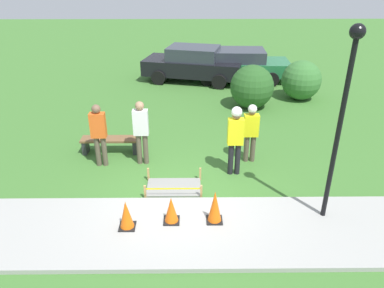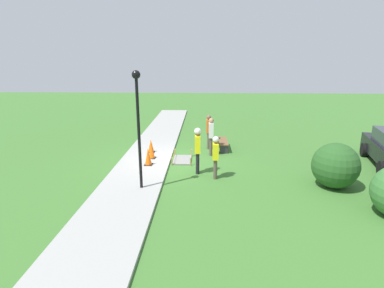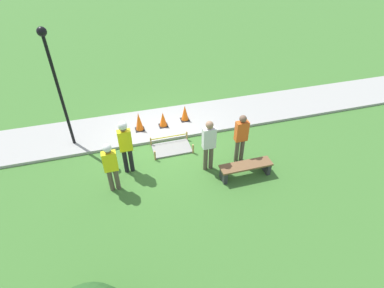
{
  "view_description": "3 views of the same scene",
  "coord_description": "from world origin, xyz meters",
  "px_view_note": "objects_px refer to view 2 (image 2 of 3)",
  "views": [
    {
      "loc": [
        0.18,
        -7.29,
        5.1
      ],
      "look_at": [
        0.27,
        1.12,
        0.95
      ],
      "focal_mm": 35.0,
      "sensor_mm": 36.0,
      "label": 1
    },
    {
      "loc": [
        12.79,
        1.47,
        4.42
      ],
      "look_at": [
        -0.27,
        0.97,
        0.77
      ],
      "focal_mm": 28.0,
      "sensor_mm": 36.0,
      "label": 2
    },
    {
      "loc": [
        1.45,
        8.74,
        6.5
      ],
      "look_at": [
        -0.6,
        1.68,
        0.97
      ],
      "focal_mm": 28.0,
      "sensor_mm": 36.0,
      "label": 3
    }
  ],
  "objects_px": {
    "worker_supervisor": "(216,154)",
    "lamppost_near": "(138,114)",
    "traffic_cone_far_patch": "(152,152)",
    "traffic_cone_sidewalk_edge": "(148,157)",
    "bystander_in_orange_shirt": "(209,130)",
    "traffic_cone_near_patch": "(151,146)",
    "bystander_in_gray_shirt": "(211,134)",
    "worker_assistant": "(198,146)",
    "park_bench": "(223,143)"
  },
  "relations": [
    {
      "from": "worker_supervisor",
      "to": "lamppost_near",
      "type": "xyz_separation_m",
      "value": [
        1.23,
        -2.64,
        1.74
      ]
    },
    {
      "from": "traffic_cone_far_patch",
      "to": "traffic_cone_sidewalk_edge",
      "type": "distance_m",
      "value": 0.92
    },
    {
      "from": "worker_supervisor",
      "to": "bystander_in_orange_shirt",
      "type": "height_order",
      "value": "bystander_in_orange_shirt"
    },
    {
      "from": "traffic_cone_near_patch",
      "to": "traffic_cone_far_patch",
      "type": "distance_m",
      "value": 0.93
    },
    {
      "from": "bystander_in_gray_shirt",
      "to": "lamppost_near",
      "type": "bearing_deg",
      "value": -31.18
    },
    {
      "from": "traffic_cone_near_patch",
      "to": "worker_assistant",
      "type": "bearing_deg",
      "value": 43.22
    },
    {
      "from": "park_bench",
      "to": "traffic_cone_near_patch",
      "type": "bearing_deg",
      "value": -74.31
    },
    {
      "from": "traffic_cone_far_patch",
      "to": "worker_supervisor",
      "type": "height_order",
      "value": "worker_supervisor"
    },
    {
      "from": "traffic_cone_far_patch",
      "to": "worker_assistant",
      "type": "xyz_separation_m",
      "value": [
        1.56,
        2.13,
        0.75
      ]
    },
    {
      "from": "traffic_cone_near_patch",
      "to": "traffic_cone_far_patch",
      "type": "xyz_separation_m",
      "value": [
        0.91,
        0.19,
        -0.02
      ]
    },
    {
      "from": "bystander_in_orange_shirt",
      "to": "lamppost_near",
      "type": "distance_m",
      "value": 6.09
    },
    {
      "from": "traffic_cone_near_patch",
      "to": "worker_supervisor",
      "type": "bearing_deg",
      "value": 45.35
    },
    {
      "from": "park_bench",
      "to": "worker_supervisor",
      "type": "height_order",
      "value": "worker_supervisor"
    },
    {
      "from": "park_bench",
      "to": "bystander_in_orange_shirt",
      "type": "bearing_deg",
      "value": -97.38
    },
    {
      "from": "lamppost_near",
      "to": "bystander_in_orange_shirt",
      "type": "bearing_deg",
      "value": 155.31
    },
    {
      "from": "park_bench",
      "to": "worker_assistant",
      "type": "bearing_deg",
      "value": -19.71
    },
    {
      "from": "traffic_cone_sidewalk_edge",
      "to": "lamppost_near",
      "type": "bearing_deg",
      "value": 4.3
    },
    {
      "from": "traffic_cone_near_patch",
      "to": "bystander_in_orange_shirt",
      "type": "xyz_separation_m",
      "value": [
        -1.1,
        2.81,
        0.59
      ]
    },
    {
      "from": "worker_assistant",
      "to": "traffic_cone_near_patch",
      "type": "bearing_deg",
      "value": -136.78
    },
    {
      "from": "worker_assistant",
      "to": "bystander_in_gray_shirt",
      "type": "bearing_deg",
      "value": 166.47
    },
    {
      "from": "worker_supervisor",
      "to": "bystander_in_orange_shirt",
      "type": "distance_m",
      "value": 4.08
    },
    {
      "from": "traffic_cone_far_patch",
      "to": "traffic_cone_sidewalk_edge",
      "type": "height_order",
      "value": "traffic_cone_sidewalk_edge"
    },
    {
      "from": "traffic_cone_sidewalk_edge",
      "to": "worker_assistant",
      "type": "bearing_deg",
      "value": 73.19
    },
    {
      "from": "traffic_cone_far_patch",
      "to": "bystander_in_orange_shirt",
      "type": "xyz_separation_m",
      "value": [
        -2.01,
        2.63,
        0.61
      ]
    },
    {
      "from": "worker_assistant",
      "to": "bystander_in_orange_shirt",
      "type": "bearing_deg",
      "value": 172.14
    },
    {
      "from": "traffic_cone_near_patch",
      "to": "lamppost_near",
      "type": "relative_size",
      "value": 0.16
    },
    {
      "from": "park_bench",
      "to": "worker_assistant",
      "type": "relative_size",
      "value": 0.88
    },
    {
      "from": "traffic_cone_sidewalk_edge",
      "to": "bystander_in_gray_shirt",
      "type": "height_order",
      "value": "bystander_in_gray_shirt"
    },
    {
      "from": "traffic_cone_far_patch",
      "to": "park_bench",
      "type": "relative_size",
      "value": 0.36
    },
    {
      "from": "traffic_cone_far_patch",
      "to": "lamppost_near",
      "type": "relative_size",
      "value": 0.15
    },
    {
      "from": "traffic_cone_far_patch",
      "to": "lamppost_near",
      "type": "distance_m",
      "value": 4.04
    },
    {
      "from": "traffic_cone_near_patch",
      "to": "worker_assistant",
      "type": "distance_m",
      "value": 3.46
    },
    {
      "from": "park_bench",
      "to": "lamppost_near",
      "type": "bearing_deg",
      "value": -31.49
    },
    {
      "from": "traffic_cone_sidewalk_edge",
      "to": "lamppost_near",
      "type": "xyz_separation_m",
      "value": [
        2.38,
        0.18,
        2.26
      ]
    },
    {
      "from": "worker_supervisor",
      "to": "traffic_cone_sidewalk_edge",
      "type": "bearing_deg",
      "value": -112.2
    },
    {
      "from": "traffic_cone_far_patch",
      "to": "worker_assistant",
      "type": "bearing_deg",
      "value": 53.92
    },
    {
      "from": "bystander_in_orange_shirt",
      "to": "lamppost_near",
      "type": "xyz_separation_m",
      "value": [
        5.3,
        -2.44,
        1.72
      ]
    },
    {
      "from": "traffic_cone_near_patch",
      "to": "lamppost_near",
      "type": "distance_m",
      "value": 4.81
    },
    {
      "from": "traffic_cone_far_patch",
      "to": "lamppost_near",
      "type": "height_order",
      "value": "lamppost_near"
    },
    {
      "from": "worker_assistant",
      "to": "bystander_in_orange_shirt",
      "type": "height_order",
      "value": "worker_assistant"
    },
    {
      "from": "worker_assistant",
      "to": "worker_supervisor",
      "type": "bearing_deg",
      "value": 53.79
    },
    {
      "from": "park_bench",
      "to": "worker_assistant",
      "type": "xyz_separation_m",
      "value": [
        3.47,
        -1.24,
        0.82
      ]
    },
    {
      "from": "traffic_cone_near_patch",
      "to": "bystander_in_gray_shirt",
      "type": "bearing_deg",
      "value": 89.73
    },
    {
      "from": "traffic_cone_far_patch",
      "to": "bystander_in_gray_shirt",
      "type": "bearing_deg",
      "value": 108.27
    },
    {
      "from": "worker_supervisor",
      "to": "lamppost_near",
      "type": "bearing_deg",
      "value": -65.04
    },
    {
      "from": "park_bench",
      "to": "bystander_in_orange_shirt",
      "type": "height_order",
      "value": "bystander_in_orange_shirt"
    },
    {
      "from": "traffic_cone_near_patch",
      "to": "traffic_cone_sidewalk_edge",
      "type": "height_order",
      "value": "traffic_cone_sidewalk_edge"
    },
    {
      "from": "traffic_cone_near_patch",
      "to": "worker_supervisor",
      "type": "distance_m",
      "value": 4.27
    },
    {
      "from": "traffic_cone_sidewalk_edge",
      "to": "bystander_in_orange_shirt",
      "type": "bearing_deg",
      "value": 138.17
    },
    {
      "from": "traffic_cone_far_patch",
      "to": "lamppost_near",
      "type": "bearing_deg",
      "value": 3.27
    }
  ]
}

